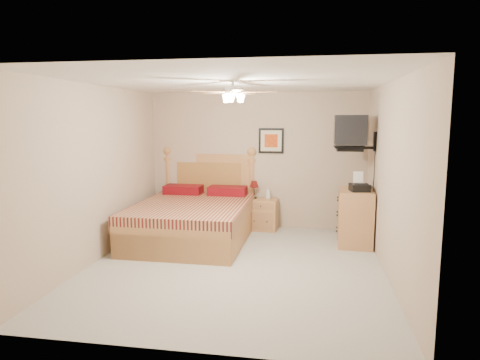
# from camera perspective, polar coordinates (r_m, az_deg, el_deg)

# --- Properties ---
(floor) EXTENTS (4.50, 4.50, 0.00)m
(floor) POSITION_cam_1_polar(r_m,az_deg,el_deg) (6.06, -0.58, -11.35)
(floor) COLOR #A6A296
(floor) RESTS_ON ground
(ceiling) EXTENTS (4.00, 4.50, 0.04)m
(ceiling) POSITION_cam_1_polar(r_m,az_deg,el_deg) (5.73, -0.61, 12.93)
(ceiling) COLOR white
(ceiling) RESTS_ON ground
(wall_back) EXTENTS (4.00, 0.04, 2.50)m
(wall_back) POSITION_cam_1_polar(r_m,az_deg,el_deg) (7.97, 2.23, 2.62)
(wall_back) COLOR tan
(wall_back) RESTS_ON ground
(wall_front) EXTENTS (4.00, 0.04, 2.50)m
(wall_front) POSITION_cam_1_polar(r_m,az_deg,el_deg) (3.60, -6.87, -4.39)
(wall_front) COLOR tan
(wall_front) RESTS_ON ground
(wall_left) EXTENTS (0.04, 4.50, 2.50)m
(wall_left) POSITION_cam_1_polar(r_m,az_deg,el_deg) (6.42, -18.47, 0.82)
(wall_left) COLOR tan
(wall_left) RESTS_ON ground
(wall_right) EXTENTS (0.04, 4.50, 2.50)m
(wall_right) POSITION_cam_1_polar(r_m,az_deg,el_deg) (5.76, 19.39, -0.03)
(wall_right) COLOR tan
(wall_right) RESTS_ON ground
(bed) EXTENTS (1.80, 2.35, 1.51)m
(bed) POSITION_cam_1_polar(r_m,az_deg,el_deg) (7.13, -6.40, -2.12)
(bed) COLOR tan
(bed) RESTS_ON ground
(nightstand) EXTENTS (0.55, 0.42, 0.57)m
(nightstand) POSITION_cam_1_polar(r_m,az_deg,el_deg) (7.87, 3.03, -4.60)
(nightstand) COLOR #BF7546
(nightstand) RESTS_ON ground
(table_lamp) EXTENTS (0.19, 0.19, 0.32)m
(table_lamp) POSITION_cam_1_polar(r_m,az_deg,el_deg) (7.87, 1.90, -1.28)
(table_lamp) COLOR #601411
(table_lamp) RESTS_ON nightstand
(lotion_bottle) EXTENTS (0.11, 0.11, 0.22)m
(lotion_bottle) POSITION_cam_1_polar(r_m,az_deg,el_deg) (7.81, 3.81, -1.77)
(lotion_bottle) COLOR silver
(lotion_bottle) RESTS_ON nightstand
(framed_picture) EXTENTS (0.46, 0.04, 0.46)m
(framed_picture) POSITION_cam_1_polar(r_m,az_deg,el_deg) (7.89, 4.18, 5.24)
(framed_picture) COLOR black
(framed_picture) RESTS_ON wall_back
(dresser) EXTENTS (0.57, 0.79, 0.90)m
(dresser) POSITION_cam_1_polar(r_m,az_deg,el_deg) (7.16, 15.15, -4.82)
(dresser) COLOR #B5824F
(dresser) RESTS_ON ground
(fax_machine) EXTENTS (0.33, 0.34, 0.30)m
(fax_machine) POSITION_cam_1_polar(r_m,az_deg,el_deg) (6.92, 15.67, -0.23)
(fax_machine) COLOR black
(fax_machine) RESTS_ON dresser
(magazine_lower) EXTENTS (0.24, 0.31, 0.03)m
(magazine_lower) POSITION_cam_1_polar(r_m,az_deg,el_deg) (7.33, 15.12, -0.82)
(magazine_lower) COLOR #C2B297
(magazine_lower) RESTS_ON dresser
(magazine_upper) EXTENTS (0.24, 0.29, 0.02)m
(magazine_upper) POSITION_cam_1_polar(r_m,az_deg,el_deg) (7.32, 15.39, -0.65)
(magazine_upper) COLOR tan
(magazine_upper) RESTS_ON magazine_lower
(wall_tv) EXTENTS (0.56, 0.46, 0.58)m
(wall_tv) POSITION_cam_1_polar(r_m,az_deg,el_deg) (7.00, 15.72, 6.13)
(wall_tv) COLOR black
(wall_tv) RESTS_ON wall_right
(ceiling_fan) EXTENTS (1.14, 1.14, 0.28)m
(ceiling_fan) POSITION_cam_1_polar(r_m,az_deg,el_deg) (5.52, -0.98, 11.65)
(ceiling_fan) COLOR silver
(ceiling_fan) RESTS_ON ceiling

